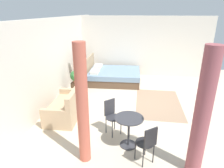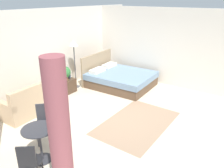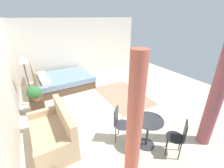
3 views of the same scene
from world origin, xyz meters
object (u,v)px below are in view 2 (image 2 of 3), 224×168
(nightstand, at_px, (68,85))
(floor_lamp, at_px, (74,48))
(bed, at_px, (119,78))
(cafe_chair_near_couch, at_px, (44,120))
(couch, at_px, (30,103))
(balcony_table, at_px, (40,138))
(vase, at_px, (69,75))
(cafe_chair_near_window, at_px, (29,161))
(potted_plant, at_px, (65,73))

(nightstand, distance_m, floor_lamp, 1.32)
(bed, bearing_deg, cafe_chair_near_couch, -172.33)
(nightstand, height_order, floor_lamp, floor_lamp)
(couch, distance_m, balcony_table, 2.20)
(bed, xyz_separation_m, vase, (-1.39, 1.16, 0.31))
(couch, xyz_separation_m, nightstand, (1.68, 0.21, -0.06))
(couch, relative_size, floor_lamp, 0.92)
(bed, xyz_separation_m, nightstand, (-1.51, 1.12, -0.05))
(vase, relative_size, balcony_table, 0.32)
(floor_lamp, bearing_deg, bed, -50.47)
(cafe_chair_near_window, bearing_deg, cafe_chair_near_couch, 41.06)
(bed, relative_size, nightstand, 4.85)
(cafe_chair_near_window, bearing_deg, balcony_table, 37.65)
(bed, height_order, nightstand, bed)
(vase, bearing_deg, floor_lamp, 12.49)
(nightstand, relative_size, vase, 1.98)
(bed, xyz_separation_m, cafe_chair_near_couch, (-3.83, -0.52, 0.26))
(bed, height_order, vase, bed)
(cafe_chair_near_window, xyz_separation_m, cafe_chair_near_couch, (1.00, 0.87, 0.01))
(nightstand, relative_size, cafe_chair_near_couch, 0.53)
(cafe_chair_near_couch, bearing_deg, bed, 7.67)
(floor_lamp, bearing_deg, vase, -167.51)
(cafe_chair_near_window, bearing_deg, potted_plant, 38.11)
(potted_plant, distance_m, cafe_chair_near_window, 4.10)
(floor_lamp, bearing_deg, nightstand, -166.18)
(potted_plant, xyz_separation_m, vase, (0.22, 0.02, -0.14))
(bed, relative_size, cafe_chair_near_window, 2.63)
(nightstand, bearing_deg, floor_lamp, 13.82)
(balcony_table, distance_m, cafe_chair_near_window, 0.66)
(vase, relative_size, cafe_chair_near_window, 0.27)
(nightstand, height_order, vase, vase)
(balcony_table, bearing_deg, bed, 12.85)
(cafe_chair_near_window, bearing_deg, bed, 16.03)
(bed, distance_m, vase, 1.84)
(potted_plant, relative_size, cafe_chair_near_window, 0.54)
(vase, height_order, balcony_table, balcony_table)
(potted_plant, height_order, cafe_chair_near_window, potted_plant)
(potted_plant, bearing_deg, floor_lamp, 9.47)
(potted_plant, distance_m, balcony_table, 3.44)
(cafe_chair_near_window, bearing_deg, couch, 54.35)
(balcony_table, distance_m, cafe_chair_near_couch, 0.67)
(vase, height_order, cafe_chair_near_couch, cafe_chair_near_couch)
(potted_plant, bearing_deg, balcony_table, -141.80)
(couch, distance_m, nightstand, 1.69)
(floor_lamp, height_order, cafe_chair_near_couch, floor_lamp)
(nightstand, distance_m, cafe_chair_near_couch, 2.86)
(bed, bearing_deg, potted_plant, 144.74)
(floor_lamp, bearing_deg, balcony_table, -145.96)
(nightstand, bearing_deg, cafe_chair_near_window, -142.98)
(couch, distance_m, cafe_chair_near_couch, 1.58)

